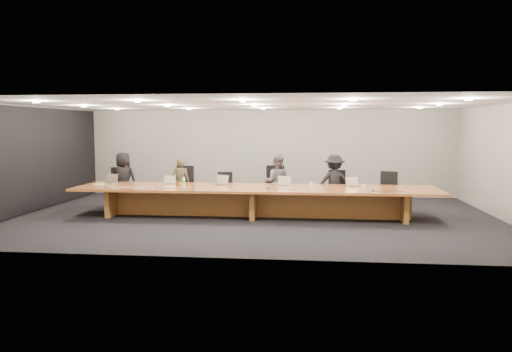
# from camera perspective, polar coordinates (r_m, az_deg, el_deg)

# --- Properties ---
(ground) EXTENTS (12.00, 12.00, 0.00)m
(ground) POSITION_cam_1_polar(r_m,az_deg,el_deg) (12.56, -0.15, -4.68)
(ground) COLOR black
(ground) RESTS_ON ground
(back_wall) EXTENTS (12.00, 0.02, 2.80)m
(back_wall) POSITION_cam_1_polar(r_m,az_deg,el_deg) (16.37, 1.40, 2.66)
(back_wall) COLOR #B6B1A5
(back_wall) RESTS_ON ground
(left_wall_panel) EXTENTS (0.08, 7.84, 2.74)m
(left_wall_panel) POSITION_cam_1_polar(r_m,az_deg,el_deg) (14.32, -24.50, 1.62)
(left_wall_panel) COLOR black
(left_wall_panel) RESTS_ON ground
(conference_table) EXTENTS (9.00, 1.80, 0.75)m
(conference_table) POSITION_cam_1_polar(r_m,az_deg,el_deg) (12.48, -0.15, -2.33)
(conference_table) COLOR #994D21
(conference_table) RESTS_ON ground
(chair_far_left) EXTENTS (0.73, 0.73, 1.13)m
(chair_far_left) POSITION_cam_1_polar(r_m,az_deg,el_deg) (14.64, -15.31, -1.18)
(chair_far_left) COLOR black
(chair_far_left) RESTS_ON ground
(chair_left) EXTENTS (0.66, 0.66, 1.18)m
(chair_left) POSITION_cam_1_polar(r_m,az_deg,el_deg) (14.13, -8.21, -1.17)
(chair_left) COLOR black
(chair_left) RESTS_ON ground
(chair_mid_left) EXTENTS (0.60, 0.60, 1.01)m
(chair_mid_left) POSITION_cam_1_polar(r_m,az_deg,el_deg) (13.94, -3.55, -1.57)
(chair_mid_left) COLOR black
(chair_mid_left) RESTS_ON ground
(chair_mid_right) EXTENTS (0.70, 0.70, 1.21)m
(chair_mid_right) POSITION_cam_1_polar(r_m,az_deg,el_deg) (13.76, 2.29, -1.23)
(chair_mid_right) COLOR black
(chair_mid_right) RESTS_ON ground
(chair_right) EXTENTS (0.59, 0.59, 1.11)m
(chair_right) POSITION_cam_1_polar(r_m,az_deg,el_deg) (13.61, 9.22, -1.60)
(chair_right) COLOR black
(chair_right) RESTS_ON ground
(chair_far_right) EXTENTS (0.68, 0.68, 1.08)m
(chair_far_right) POSITION_cam_1_polar(r_m,az_deg,el_deg) (13.75, 14.82, -1.69)
(chair_far_right) COLOR black
(chair_far_right) RESTS_ON ground
(person_a) EXTENTS (0.78, 0.52, 1.55)m
(person_a) POSITION_cam_1_polar(r_m,az_deg,el_deg) (14.52, -14.92, -0.38)
(person_a) COLOR black
(person_a) RESTS_ON ground
(person_b) EXTENTS (0.51, 0.34, 1.39)m
(person_b) POSITION_cam_1_polar(r_m,az_deg,el_deg) (14.09, -8.57, -0.76)
(person_b) COLOR #35311D
(person_b) RESTS_ON ground
(person_c) EXTENTS (0.74, 0.59, 1.50)m
(person_c) POSITION_cam_1_polar(r_m,az_deg,el_deg) (13.60, 2.42, -0.70)
(person_c) COLOR #4E4E50
(person_c) RESTS_ON ground
(person_d) EXTENTS (1.01, 0.62, 1.51)m
(person_d) POSITION_cam_1_polar(r_m,az_deg,el_deg) (13.54, 8.94, -0.76)
(person_d) COLOR black
(person_d) RESTS_ON ground
(laptop_a) EXTENTS (0.38, 0.31, 0.26)m
(laptop_a) POSITION_cam_1_polar(r_m,az_deg,el_deg) (13.76, -16.41, -0.30)
(laptop_a) COLOR #BEAC91
(laptop_a) RESTS_ON conference_table
(laptop_b) EXTENTS (0.32, 0.24, 0.23)m
(laptop_b) POSITION_cam_1_polar(r_m,az_deg,el_deg) (13.28, -9.90, -0.43)
(laptop_b) COLOR #BFAC92
(laptop_b) RESTS_ON conference_table
(laptop_c) EXTENTS (0.41, 0.36, 0.27)m
(laptop_c) POSITION_cam_1_polar(r_m,az_deg,el_deg) (12.88, -4.13, -0.46)
(laptop_c) COLOR tan
(laptop_c) RESTS_ON conference_table
(laptop_d) EXTENTS (0.36, 0.28, 0.26)m
(laptop_d) POSITION_cam_1_polar(r_m,az_deg,el_deg) (12.66, 3.17, -0.58)
(laptop_d) COLOR tan
(laptop_d) RESTS_ON conference_table
(laptop_e) EXTENTS (0.37, 0.31, 0.25)m
(laptop_e) POSITION_cam_1_polar(r_m,az_deg,el_deg) (12.72, 11.09, -0.67)
(laptop_e) COLOR #BDAE90
(laptop_e) RESTS_ON conference_table
(water_bottle) EXTENTS (0.08, 0.08, 0.22)m
(water_bottle) POSITION_cam_1_polar(r_m,az_deg,el_deg) (12.82, -8.25, -0.66)
(water_bottle) COLOR silver
(water_bottle) RESTS_ON conference_table
(amber_mug) EXTENTS (0.11, 0.11, 0.11)m
(amber_mug) POSITION_cam_1_polar(r_m,az_deg,el_deg) (12.72, -8.92, -0.95)
(amber_mug) COLOR brown
(amber_mug) RESTS_ON conference_table
(paper_cup_near) EXTENTS (0.11, 0.11, 0.10)m
(paper_cup_near) POSITION_cam_1_polar(r_m,az_deg,el_deg) (12.78, 6.35, -0.92)
(paper_cup_near) COLOR white
(paper_cup_near) RESTS_ON conference_table
(paper_cup_far) EXTENTS (0.08, 0.08, 0.08)m
(paper_cup_far) POSITION_cam_1_polar(r_m,az_deg,el_deg) (12.62, 12.23, -1.13)
(paper_cup_far) COLOR white
(paper_cup_far) RESTS_ON conference_table
(notepad) EXTENTS (0.26, 0.23, 0.01)m
(notepad) POSITION_cam_1_polar(r_m,az_deg,el_deg) (13.71, -17.49, -0.88)
(notepad) COLOR white
(notepad) RESTS_ON conference_table
(lime_gadget) EXTENTS (0.15, 0.10, 0.02)m
(lime_gadget) POSITION_cam_1_polar(r_m,az_deg,el_deg) (13.69, -17.54, -0.81)
(lime_gadget) COLOR #5EB831
(lime_gadget) RESTS_ON notepad
(av_box) EXTENTS (0.24, 0.19, 0.03)m
(av_box) POSITION_cam_1_polar(r_m,az_deg,el_deg) (12.79, -16.41, -1.25)
(av_box) COLOR #A8A8AD
(av_box) RESTS_ON conference_table
(mic_left) EXTENTS (0.15, 0.15, 0.03)m
(mic_left) POSITION_cam_1_polar(r_m,az_deg,el_deg) (12.54, -11.28, -1.27)
(mic_left) COLOR black
(mic_left) RESTS_ON conference_table
(mic_center) EXTENTS (0.13, 0.13, 0.03)m
(mic_center) POSITION_cam_1_polar(r_m,az_deg,el_deg) (12.11, 1.48, -1.40)
(mic_center) COLOR black
(mic_center) RESTS_ON conference_table
(mic_right) EXTENTS (0.15, 0.15, 0.03)m
(mic_right) POSITION_cam_1_polar(r_m,az_deg,el_deg) (12.01, 13.22, -1.61)
(mic_right) COLOR black
(mic_right) RESTS_ON conference_table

